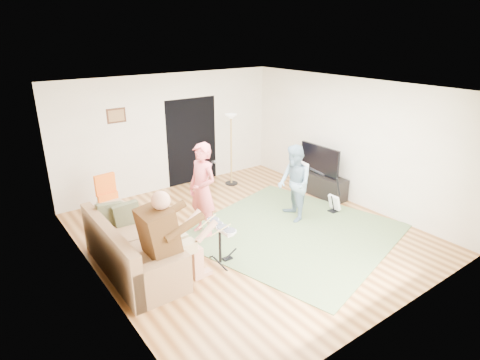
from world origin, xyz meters
The scene contains 19 objects.
floor centered at (0.00, 0.00, 0.00)m, with size 6.00×6.00×0.00m, color brown.
walls centered at (0.00, 0.00, 1.35)m, with size 5.50×6.00×2.70m, color silver, non-canonical shape.
ceiling centered at (0.00, 0.00, 2.70)m, with size 6.00×6.00×0.00m, color white.
window_blinds centered at (-2.74, 0.20, 1.55)m, with size 2.05×2.05×0.00m, color brown.
doorway centered at (0.55, 2.99, 1.05)m, with size 2.10×2.10×0.00m, color black.
picture_frame centered at (-1.25, 2.99, 1.90)m, with size 0.42×0.03×0.32m, color #3F2314.
area_rug centered at (0.71, -0.48, 0.01)m, with size 3.40×3.40×0.02m, color #566F43.
sofa centered at (-2.30, 0.09, 0.29)m, with size 0.89×2.16×0.88m.
drummer centered at (-1.85, -0.56, 0.59)m, with size 0.98×0.55×1.51m.
drum_kit centered at (-1.00, -0.56, 0.31)m, with size 0.39×0.69×0.71m.
singer centered at (-0.68, 0.48, 0.88)m, with size 0.64×0.42×1.76m, color #EA666B.
microphone centered at (-0.48, 0.48, 1.31)m, with size 0.06×0.06×0.24m, color black, non-canonical shape.
guitarist centered at (1.09, -0.06, 0.77)m, with size 0.75×0.58×1.54m, color #7494AA.
guitar_held centered at (1.29, -0.06, 1.05)m, with size 0.12×0.60×0.26m, color white, non-canonical shape.
guitar_spare centered at (2.03, -0.33, 0.22)m, with size 0.27×0.25×0.76m.
torchiere_lamp centered at (1.23, 2.28, 1.20)m, with size 0.31×0.31×1.75m.
dining_chair centered at (-1.92, 1.91, 0.35)m, with size 0.46×0.48×0.99m.
tv_cabinet centered at (2.50, 0.55, 0.25)m, with size 0.40×1.40×0.50m, color black.
television centered at (2.45, 0.55, 0.85)m, with size 0.06×1.11×0.64m, color black.
Camera 1 is at (-4.12, -5.36, 3.62)m, focal length 30.00 mm.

